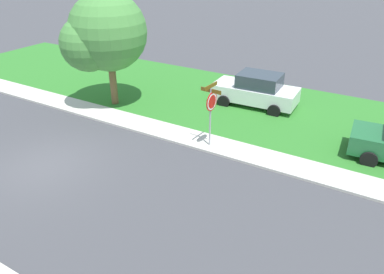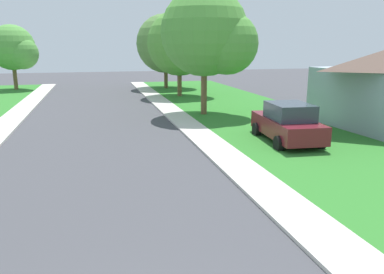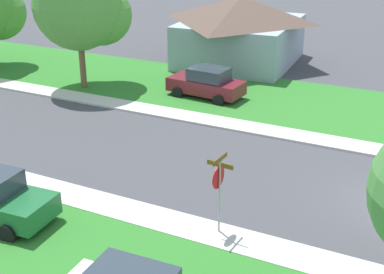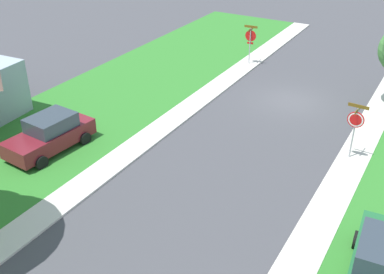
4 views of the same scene
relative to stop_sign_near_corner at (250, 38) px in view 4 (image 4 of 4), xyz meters
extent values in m
plane|color=#424247|center=(-4.64, 4.38, -1.88)|extent=(120.00, 120.00, 0.00)
cube|color=beige|center=(0.06, 16.38, -1.83)|extent=(1.40, 56.00, 0.10)
cube|color=#2D7528|center=(4.76, 16.38, -1.84)|extent=(8.00, 56.00, 0.08)
cube|color=beige|center=(-9.34, 16.38, -1.83)|extent=(1.40, 56.00, 0.10)
cylinder|color=#9E9EA3|center=(0.00, 0.03, -0.58)|extent=(0.07, 0.07, 2.60)
cylinder|color=red|center=(0.00, -0.02, 0.17)|extent=(0.76, 0.09, 0.76)
cylinder|color=white|center=(0.00, -0.04, 0.17)|extent=(0.67, 0.05, 0.67)
cylinder|color=red|center=(0.00, -0.04, 0.17)|extent=(0.55, 0.04, 0.55)
cube|color=brown|center=(0.00, 0.03, 0.81)|extent=(0.92, 0.09, 0.16)
cube|color=brown|center=(0.00, 0.03, 0.62)|extent=(0.09, 0.92, 0.16)
cube|color=red|center=(0.00, -0.02, -0.33)|extent=(0.44, 0.05, 0.14)
cylinder|color=#9E9EA3|center=(-9.14, 9.12, -0.58)|extent=(0.07, 0.07, 2.60)
cylinder|color=red|center=(-9.14, 9.17, 0.17)|extent=(0.76, 0.08, 0.76)
cylinder|color=white|center=(-9.14, 9.18, 0.17)|extent=(0.67, 0.05, 0.67)
cylinder|color=red|center=(-9.14, 9.19, 0.17)|extent=(0.55, 0.04, 0.55)
cube|color=brown|center=(-9.14, 9.12, 0.81)|extent=(0.92, 0.08, 0.16)
cube|color=brown|center=(-9.14, 9.12, 0.62)|extent=(0.08, 0.92, 0.16)
cube|color=#1E6033|center=(-11.83, 16.31, -1.18)|extent=(2.11, 4.42, 0.76)
cylinder|color=black|center=(-10.83, 15.04, -1.56)|extent=(0.29, 0.66, 0.64)
cube|color=maroon|center=(3.38, 15.52, -1.18)|extent=(2.14, 4.43, 0.76)
cube|color=#2D3842|center=(3.37, 15.32, -0.46)|extent=(1.76, 2.22, 0.68)
cylinder|color=black|center=(2.59, 16.92, -1.56)|extent=(0.29, 0.66, 0.64)
cylinder|color=black|center=(4.39, 16.78, -1.56)|extent=(0.29, 0.66, 0.64)
cylinder|color=black|center=(2.38, 14.26, -1.56)|extent=(0.29, 0.66, 0.64)
cylinder|color=black|center=(4.17, 14.12, -1.56)|extent=(0.29, 0.66, 0.64)
camera|label=1|loc=(2.91, 15.36, 5.68)|focal=34.61mm
camera|label=2|loc=(-4.66, 0.85, 2.28)|focal=35.54mm
camera|label=3|loc=(-22.98, 3.14, 7.87)|focal=50.15mm
camera|label=4|loc=(-12.14, 28.91, 9.65)|focal=43.94mm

